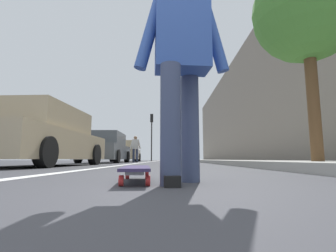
{
  "coord_description": "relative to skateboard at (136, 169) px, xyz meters",
  "views": [
    {
      "loc": [
        -0.66,
        -0.21,
        0.17
      ],
      "look_at": [
        8.53,
        -0.14,
        1.39
      ],
      "focal_mm": 26.79,
      "sensor_mm": 36.0,
      "label": 1
    }
  ],
  "objects": [
    {
      "name": "ground_plane",
      "position": [
        8.72,
        -0.04,
        -0.09
      ],
      "size": [
        80.0,
        80.0,
        0.0
      ],
      "primitive_type": "plane",
      "color": "#38383D"
    },
    {
      "name": "street_tree_near",
      "position": [
        2.85,
        -3.05,
        3.08
      ],
      "size": [
        2.12,
        2.12,
        4.26
      ],
      "color": "brown",
      "rests_on": "ground"
    },
    {
      "name": "parked_car_mid",
      "position": [
        10.37,
        2.93,
        0.6
      ],
      "size": [
        4.29,
        1.93,
        1.46
      ],
      "color": "#4C5156",
      "rests_on": "ground"
    },
    {
      "name": "pedestrian_distant",
      "position": [
        12.41,
        1.73,
        0.76
      ],
      "size": [
        0.42,
        0.65,
        1.5
      ],
      "color": "#384260",
      "rests_on": "ground"
    },
    {
      "name": "lane_stripe_white",
      "position": [
        18.72,
        1.13,
        -0.09
      ],
      "size": [
        52.0,
        0.16,
        0.01
      ],
      "primitive_type": "cube",
      "color": "silver",
      "rests_on": "ground"
    },
    {
      "name": "skateboard",
      "position": [
        0.0,
        0.0,
        0.0
      ],
      "size": [
        0.86,
        0.28,
        0.11
      ],
      "color": "red",
      "rests_on": "ground"
    },
    {
      "name": "parked_car_near",
      "position": [
        4.39,
        2.98,
        0.61
      ],
      "size": [
        4.62,
        2.07,
        1.47
      ],
      "color": "tan",
      "rests_on": "ground"
    },
    {
      "name": "parked_car_far",
      "position": [
        16.32,
        2.91,
        0.61
      ],
      "size": [
        4.1,
        1.98,
        1.48
      ],
      "color": "tan",
      "rests_on": "ground"
    },
    {
      "name": "building_facade",
      "position": [
        20.72,
        -6.49,
        4.39
      ],
      "size": [
        40.0,
        1.2,
        8.97
      ],
      "primitive_type": "cube",
      "color": "gray",
      "rests_on": "ground"
    },
    {
      "name": "skater_person",
      "position": [
        -0.15,
        -0.35,
        0.84
      ],
      "size": [
        0.48,
        0.72,
        1.64
      ],
      "color": "#384260",
      "rests_on": "ground"
    },
    {
      "name": "sidewalk_curb",
      "position": [
        16.72,
        -3.45,
        -0.03
      ],
      "size": [
        52.0,
        3.2,
        0.13
      ],
      "primitive_type": "cube",
      "color": "#9E9B93",
      "rests_on": "ground"
    },
    {
      "name": "traffic_light",
      "position": [
        22.27,
        1.53,
        3.05
      ],
      "size": [
        0.33,
        0.28,
        4.57
      ],
      "color": "#2D2D2D",
      "rests_on": "ground"
    }
  ]
}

